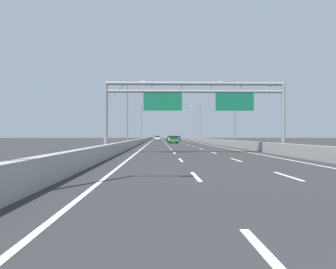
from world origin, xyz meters
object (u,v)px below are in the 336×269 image
(streetlamp_right_mid, at_px, (233,109))
(streetlamp_right_far, at_px, (199,121))
(green_car, at_px, (174,140))
(yellow_car, at_px, (172,139))
(black_car, at_px, (170,139))
(white_car, at_px, (157,138))
(silver_car, at_px, (176,138))
(sign_gantry, at_px, (196,99))
(streetlamp_left_mid, at_px, (129,109))
(streetlamp_left_far, at_px, (142,121))
(blue_car, at_px, (178,138))

(streetlamp_right_mid, relative_size, streetlamp_right_far, 1.00)
(green_car, bearing_deg, yellow_car, 89.83)
(streetlamp_right_mid, relative_size, yellow_car, 2.19)
(streetlamp_right_far, relative_size, green_car, 2.09)
(black_car, bearing_deg, white_car, 99.07)
(green_car, height_order, yellow_car, yellow_car)
(streetlamp_right_mid, bearing_deg, white_car, 99.24)
(streetlamp_right_far, relative_size, silver_car, 2.11)
(sign_gantry, bearing_deg, green_car, 90.27)
(streetlamp_right_far, distance_m, silver_car, 41.15)
(streetlamp_left_mid, bearing_deg, yellow_car, 76.50)
(yellow_car, bearing_deg, green_car, -90.17)
(streetlamp_left_far, bearing_deg, blue_car, 67.92)
(silver_car, bearing_deg, green_car, -93.50)
(yellow_car, bearing_deg, streetlamp_left_mid, -103.50)
(sign_gantry, xyz_separation_m, blue_car, (3.30, 86.51, -4.04))
(sign_gantry, xyz_separation_m, streetlamp_left_far, (-7.54, 59.78, 0.59))
(yellow_car, height_order, blue_car, yellow_car)
(streetlamp_right_mid, distance_m, streetlamp_left_far, 43.68)
(streetlamp_left_mid, xyz_separation_m, silver_car, (11.03, 81.75, -4.66))
(sign_gantry, height_order, streetlamp_left_far, streetlamp_left_far)
(sign_gantry, xyz_separation_m, streetlamp_right_mid, (7.39, 18.73, 0.59))
(blue_car, bearing_deg, yellow_car, -95.34)
(green_car, bearing_deg, sign_gantry, -89.73)
(silver_car, height_order, white_car, white_car)
(sign_gantry, height_order, streetlamp_right_far, streetlamp_right_far)
(sign_gantry, height_order, black_car, sign_gantry)
(streetlamp_left_mid, xyz_separation_m, yellow_car, (7.38, 30.73, -4.61))
(yellow_car, height_order, white_car, yellow_car)
(sign_gantry, distance_m, streetlamp_left_mid, 20.20)
(streetlamp_right_mid, xyz_separation_m, green_car, (-7.58, 21.67, -4.66))
(yellow_car, bearing_deg, sign_gantry, -89.81)
(sign_gantry, relative_size, black_car, 3.51)
(streetlamp_left_far, height_order, black_car, streetlamp_left_far)
(black_car, xyz_separation_m, silver_car, (3.56, 36.29, 0.02))
(sign_gantry, xyz_separation_m, streetlamp_left_mid, (-7.54, 18.73, 0.59))
(white_car, bearing_deg, black_car, -80.93)
(streetlamp_right_far, xyz_separation_m, yellow_car, (-7.55, -10.32, -4.61))
(streetlamp_left_mid, relative_size, yellow_car, 2.19)
(streetlamp_left_mid, height_order, streetlamp_right_mid, same)
(streetlamp_right_mid, xyz_separation_m, streetlamp_left_far, (-14.93, 41.05, 0.00))
(streetlamp_right_far, bearing_deg, white_car, 112.31)
(streetlamp_right_mid, bearing_deg, green_car, 109.27)
(blue_car, height_order, silver_car, blue_car)
(streetlamp_right_far, xyz_separation_m, silver_car, (-3.90, 40.69, -4.66))
(streetlamp_right_far, xyz_separation_m, green_car, (-7.58, -19.38, -4.66))
(streetlamp_right_mid, bearing_deg, yellow_car, 103.80)
(streetlamp_right_far, relative_size, yellow_car, 2.19)
(sign_gantry, xyz_separation_m, green_car, (-0.19, 40.41, -4.07))
(green_car, xyz_separation_m, blue_car, (3.49, 46.11, 0.03))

